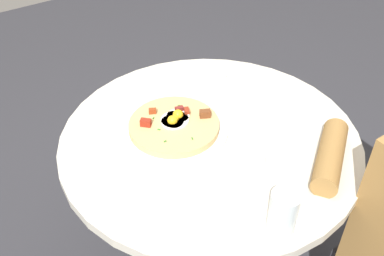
# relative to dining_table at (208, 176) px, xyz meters

# --- Properties ---
(dining_table) EXTENTS (0.90, 0.90, 0.74)m
(dining_table) POSITION_rel_dining_table_xyz_m (0.00, 0.00, 0.00)
(dining_table) COLOR beige
(dining_table) RESTS_ON ground_plane
(pizza_plate) EXTENTS (0.32, 0.32, 0.01)m
(pizza_plate) POSITION_rel_dining_table_xyz_m (0.08, -0.07, 0.18)
(pizza_plate) COLOR white
(pizza_plate) RESTS_ON dining_table
(breakfast_pizza) EXTENTS (0.27, 0.27, 0.05)m
(breakfast_pizza) POSITION_rel_dining_table_xyz_m (0.08, -0.08, 0.20)
(breakfast_pizza) COLOR tan
(breakfast_pizza) RESTS_ON pizza_plate
(bread_plate) EXTENTS (0.16, 0.16, 0.01)m
(bread_plate) POSITION_rel_dining_table_xyz_m (-0.19, -0.28, 0.18)
(bread_plate) COLOR white
(bread_plate) RESTS_ON dining_table
(napkin) EXTENTS (0.19, 0.16, 0.00)m
(napkin) POSITION_rel_dining_table_xyz_m (-0.30, -0.10, 0.18)
(napkin) COLOR white
(napkin) RESTS_ON dining_table
(fork) EXTENTS (0.18, 0.04, 0.00)m
(fork) POSITION_rel_dining_table_xyz_m (-0.29, -0.09, 0.18)
(fork) COLOR silver
(fork) RESTS_ON napkin
(knife) EXTENTS (0.18, 0.04, 0.00)m
(knife) POSITION_rel_dining_table_xyz_m (-0.30, -0.12, 0.18)
(knife) COLOR silver
(knife) RESTS_ON napkin
(water_glass) EXTENTS (0.07, 0.07, 0.12)m
(water_glass) POSITION_rel_dining_table_xyz_m (0.07, 0.37, 0.23)
(water_glass) COLOR silver
(water_glass) RESTS_ON dining_table
(salt_shaker) EXTENTS (0.03, 0.03, 0.06)m
(salt_shaker) POSITION_rel_dining_table_xyz_m (-0.02, 0.20, 0.20)
(salt_shaker) COLOR white
(salt_shaker) RESTS_ON dining_table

